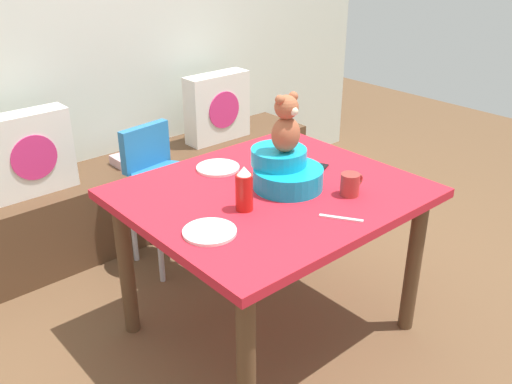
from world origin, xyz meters
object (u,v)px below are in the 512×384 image
Objects in this scene: dining_table at (271,210)px; infant_seat_teal at (285,171)px; pillow_floral_left at (29,154)px; coffee_mug at (350,184)px; dinner_plate_far at (210,232)px; highchair at (162,178)px; dinner_plate_near at (218,168)px; book_stack at (130,159)px; ketchup_bottle at (244,189)px; cell_phone at (312,165)px; pillow_floral_right at (217,107)px; teddy_bear at (286,125)px.

infant_seat_teal is at bearing -11.71° from dining_table.
pillow_floral_left reaches higher than dining_table.
coffee_mug is 0.60× the size of dinner_plate_far.
highchair is 3.95× the size of dinner_plate_near.
pillow_floral_left reaches higher than dinner_plate_far.
book_stack is 1.56m from coffee_mug.
highchair is 2.39× the size of infant_seat_teal.
pillow_floral_left is 1.37m from ketchup_bottle.
ketchup_bottle is at bearing -113.34° from dinner_plate_near.
coffee_mug is 0.63m from dinner_plate_near.
pillow_floral_left is at bearing 103.76° from cell_phone.
pillow_floral_right is 0.56× the size of highchair.
dining_table is 5.93× the size of dinner_plate_near.
pillow_floral_right is 1.33× the size of infant_seat_teal.
teddy_bear reaches higher than book_stack.
book_stack is 1.27m from cell_phone.
pillow_floral_right is at bearing 52.65° from dinner_plate_near.
infant_seat_teal is 0.28m from ketchup_bottle.
teddy_bear reaches higher than coffee_mug.
dining_table is 1.50× the size of highchair.
pillow_floral_left is 1.48m from cell_phone.
book_stack is at bearing 87.12° from dinner_plate_near.
infant_seat_teal is at bearing -62.99° from pillow_floral_left.
dinner_plate_far is 1.39× the size of cell_phone.
ketchup_bottle reaches higher than dinner_plate_far.
pillow_floral_right is 0.37× the size of dining_table.
dinner_plate_near is (-0.04, 0.32, 0.11)m from dining_table.
dinner_plate_far is (-0.39, -0.45, 0.00)m from dinner_plate_near.
pillow_floral_right is 1.16m from dinner_plate_near.
ketchup_bottle reaches higher than dinner_plate_near.
highchair is at bearing 89.77° from dinner_plate_near.
highchair reaches higher than dinner_plate_far.
dining_table is at bearing 168.29° from infant_seat_teal.
dinner_plate_near is at bearing 113.30° from coffee_mug.
pillow_floral_left and pillow_floral_right have the same top height.
cell_phone is at bearing 14.54° from dinner_plate_far.
coffee_mug is at bearing -131.39° from cell_phone.
book_stack is at bearing 89.63° from dining_table.
infant_seat_teal is (0.06, -0.01, 0.17)m from dining_table.
coffee_mug is (0.21, -0.26, 0.15)m from dining_table.
dining_table is at bearing -87.43° from highchair.
pillow_floral_left is 0.70m from highchair.
pillow_floral_left is at bearing 117.01° from infant_seat_teal.
dinner_plate_near is (-0.70, -0.92, 0.07)m from pillow_floral_right.
dinner_plate_far is (0.15, -1.37, 0.07)m from pillow_floral_left.
pillow_floral_left is 2.20× the size of dinner_plate_far.
pillow_floral_left is at bearing 120.23° from dinner_plate_near.
ketchup_bottle reaches higher than infant_seat_teal.
dinner_plate_far is (-0.22, -0.06, -0.08)m from ketchup_bottle.
ketchup_bottle is (-0.21, -0.07, 0.19)m from dining_table.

